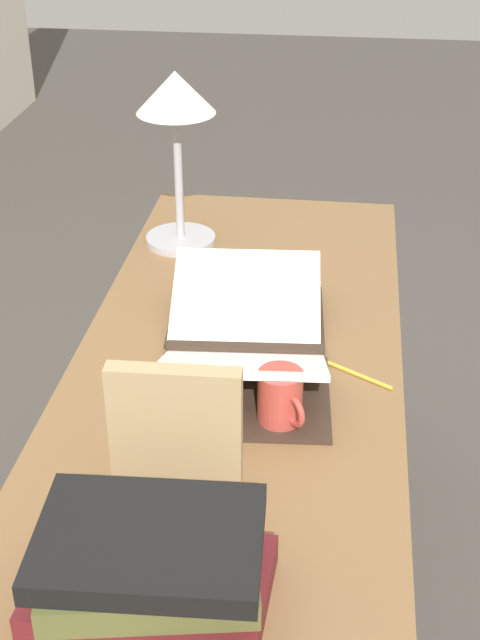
# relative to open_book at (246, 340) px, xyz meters

# --- Properties ---
(reading_desk) EXTENTS (1.53, 0.58, 0.76)m
(reading_desk) POSITION_rel_open_book_xyz_m (-0.04, 0.01, -0.14)
(reading_desk) COLOR brown
(reading_desk) RESTS_ON ground_plane
(open_book) EXTENTS (0.53, 0.33, 0.11)m
(open_book) POSITION_rel_open_book_xyz_m (0.00, 0.00, 0.00)
(open_book) COLOR #38281E
(open_book) RESTS_ON reading_desk
(book_stack_tall) EXTENTS (0.23, 0.29, 0.11)m
(book_stack_tall) POSITION_rel_open_book_xyz_m (-0.58, 0.04, 0.02)
(book_stack_tall) COLOR maroon
(book_stack_tall) RESTS_ON reading_desk
(book_standing_upright) EXTENTS (0.04, 0.19, 0.21)m
(book_standing_upright) POSITION_rel_open_book_xyz_m (-0.37, 0.05, 0.07)
(book_standing_upright) COLOR tan
(book_standing_upright) RESTS_ON reading_desk
(reading_lamp) EXTENTS (0.17, 0.17, 0.38)m
(reading_lamp) POSITION_rel_open_book_xyz_m (0.45, 0.20, 0.26)
(reading_lamp) COLOR #ADADB2
(reading_lamp) RESTS_ON reading_desk
(coffee_mug) EXTENTS (0.09, 0.08, 0.10)m
(coffee_mug) POSITION_rel_open_book_xyz_m (-0.19, -0.08, 0.02)
(coffee_mug) COLOR #B74238
(coffee_mug) RESTS_ON reading_desk
(pencil) EXTENTS (0.09, 0.15, 0.01)m
(pencil) POSITION_rel_open_book_xyz_m (-0.04, -0.19, -0.03)
(pencil) COLOR gold
(pencil) RESTS_ON reading_desk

